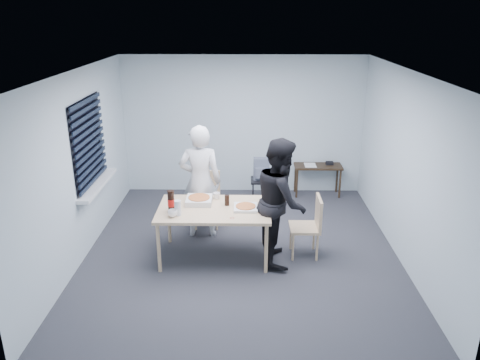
{
  "coord_description": "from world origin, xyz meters",
  "views": [
    {
      "loc": [
        0.07,
        -6.12,
        3.34
      ],
      "look_at": [
        -0.02,
        0.1,
        1.08
      ],
      "focal_mm": 35.0,
      "sensor_mm": 36.0,
      "label": 1
    }
  ],
  "objects_px": {
    "person_black": "(281,201)",
    "backpack": "(261,169)",
    "dining_table": "(214,212)",
    "mug_a": "(172,213)",
    "side_table": "(318,169)",
    "soda_bottle": "(171,202)",
    "mug_b": "(217,196)",
    "person_white": "(200,182)",
    "chair_far": "(207,194)",
    "chair_right": "(311,222)",
    "stool": "(261,185)"
  },
  "relations": [
    {
      "from": "chair_far",
      "to": "mug_b",
      "type": "height_order",
      "value": "chair_far"
    },
    {
      "from": "chair_right",
      "to": "mug_a",
      "type": "bearing_deg",
      "value": -168.93
    },
    {
      "from": "stool",
      "to": "mug_a",
      "type": "bearing_deg",
      "value": -119.73
    },
    {
      "from": "dining_table",
      "to": "side_table",
      "type": "bearing_deg",
      "value": 53.52
    },
    {
      "from": "person_black",
      "to": "backpack",
      "type": "height_order",
      "value": "person_black"
    },
    {
      "from": "person_white",
      "to": "side_table",
      "type": "height_order",
      "value": "person_white"
    },
    {
      "from": "person_black",
      "to": "backpack",
      "type": "distance_m",
      "value": 1.93
    },
    {
      "from": "soda_bottle",
      "to": "chair_far",
      "type": "bearing_deg",
      "value": 73.2
    },
    {
      "from": "mug_b",
      "to": "person_white",
      "type": "bearing_deg",
      "value": 127.04
    },
    {
      "from": "backpack",
      "to": "mug_a",
      "type": "xyz_separation_m",
      "value": [
        -1.24,
        -2.16,
        0.1
      ]
    },
    {
      "from": "chair_right",
      "to": "mug_a",
      "type": "xyz_separation_m",
      "value": [
        -1.9,
        -0.37,
        0.29
      ]
    },
    {
      "from": "dining_table",
      "to": "soda_bottle",
      "type": "xyz_separation_m",
      "value": [
        -0.57,
        -0.13,
        0.21
      ]
    },
    {
      "from": "stool",
      "to": "dining_table",
      "type": "bearing_deg",
      "value": -110.81
    },
    {
      "from": "dining_table",
      "to": "person_black",
      "type": "distance_m",
      "value": 0.94
    },
    {
      "from": "stool",
      "to": "backpack",
      "type": "height_order",
      "value": "backpack"
    },
    {
      "from": "mug_a",
      "to": "chair_far",
      "type": "bearing_deg",
      "value": 76.68
    },
    {
      "from": "person_black",
      "to": "stool",
      "type": "bearing_deg",
      "value": 6.25
    },
    {
      "from": "dining_table",
      "to": "soda_bottle",
      "type": "relative_size",
      "value": 5.11
    },
    {
      "from": "stool",
      "to": "person_white",
      "type": "bearing_deg",
      "value": -129.52
    },
    {
      "from": "chair_right",
      "to": "stool",
      "type": "bearing_deg",
      "value": 109.96
    },
    {
      "from": "side_table",
      "to": "soda_bottle",
      "type": "xyz_separation_m",
      "value": [
        -2.37,
        -2.56,
        0.39
      ]
    },
    {
      "from": "mug_a",
      "to": "mug_b",
      "type": "bearing_deg",
      "value": 49.8
    },
    {
      "from": "dining_table",
      "to": "mug_a",
      "type": "distance_m",
      "value": 0.62
    },
    {
      "from": "chair_far",
      "to": "chair_right",
      "type": "xyz_separation_m",
      "value": [
        1.56,
        -1.05,
        0.0
      ]
    },
    {
      "from": "chair_right",
      "to": "backpack",
      "type": "height_order",
      "value": "backpack"
    },
    {
      "from": "mug_b",
      "to": "soda_bottle",
      "type": "distance_m",
      "value": 0.76
    },
    {
      "from": "chair_far",
      "to": "backpack",
      "type": "bearing_deg",
      "value": 39.39
    },
    {
      "from": "person_black",
      "to": "mug_b",
      "type": "bearing_deg",
      "value": 66.23
    },
    {
      "from": "backpack",
      "to": "mug_b",
      "type": "height_order",
      "value": "backpack"
    },
    {
      "from": "person_white",
      "to": "person_black",
      "type": "xyz_separation_m",
      "value": [
        1.17,
        -0.76,
        0.0
      ]
    },
    {
      "from": "mug_b",
      "to": "person_black",
      "type": "bearing_deg",
      "value": -23.77
    },
    {
      "from": "chair_far",
      "to": "person_white",
      "type": "distance_m",
      "value": 0.56
    },
    {
      "from": "chair_right",
      "to": "side_table",
      "type": "distance_m",
      "value": 2.41
    },
    {
      "from": "person_black",
      "to": "mug_b",
      "type": "relative_size",
      "value": 17.7
    },
    {
      "from": "dining_table",
      "to": "backpack",
      "type": "bearing_deg",
      "value": 69.07
    },
    {
      "from": "chair_far",
      "to": "person_white",
      "type": "height_order",
      "value": "person_white"
    },
    {
      "from": "side_table",
      "to": "backpack",
      "type": "bearing_deg",
      "value": -152.12
    },
    {
      "from": "mug_a",
      "to": "chair_right",
      "type": "bearing_deg",
      "value": 11.07
    },
    {
      "from": "dining_table",
      "to": "mug_a",
      "type": "relative_size",
      "value": 12.64
    },
    {
      "from": "person_black",
      "to": "stool",
      "type": "xyz_separation_m",
      "value": [
        -0.21,
        1.92,
        -0.49
      ]
    },
    {
      "from": "person_black",
      "to": "stool",
      "type": "relative_size",
      "value": 3.47
    },
    {
      "from": "dining_table",
      "to": "side_table",
      "type": "distance_m",
      "value": 3.03
    },
    {
      "from": "mug_a",
      "to": "person_white",
      "type": "bearing_deg",
      "value": 74.57
    },
    {
      "from": "side_table",
      "to": "mug_b",
      "type": "xyz_separation_m",
      "value": [
        -1.78,
        -2.09,
        0.29
      ]
    },
    {
      "from": "dining_table",
      "to": "soda_bottle",
      "type": "bearing_deg",
      "value": -167.14
    },
    {
      "from": "stool",
      "to": "side_table",
      "type": "bearing_deg",
      "value": 27.39
    },
    {
      "from": "person_white",
      "to": "person_black",
      "type": "distance_m",
      "value": 1.4
    },
    {
      "from": "person_white",
      "to": "mug_b",
      "type": "xyz_separation_m",
      "value": [
        0.27,
        -0.36,
        -0.08
      ]
    },
    {
      "from": "chair_far",
      "to": "side_table",
      "type": "distance_m",
      "value": 2.39
    },
    {
      "from": "mug_b",
      "to": "soda_bottle",
      "type": "height_order",
      "value": "soda_bottle"
    }
  ]
}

